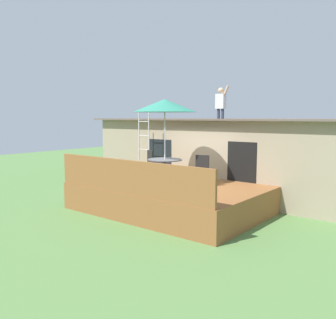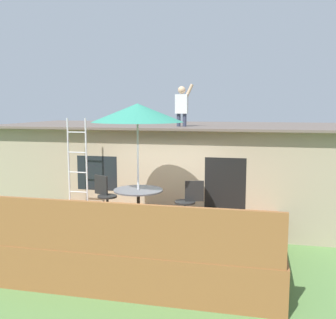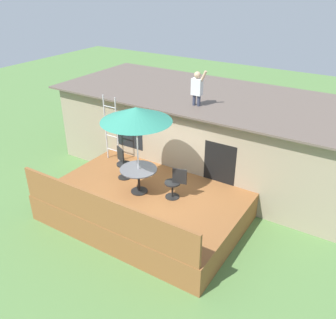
% 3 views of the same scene
% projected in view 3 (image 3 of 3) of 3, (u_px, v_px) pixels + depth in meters
% --- Properties ---
extents(ground_plane, '(40.00, 40.00, 0.00)m').
position_uv_depth(ground_plane, '(149.00, 214.00, 10.82)').
color(ground_plane, '#567F42').
extents(house, '(10.50, 4.50, 2.76)m').
position_uv_depth(house, '(206.00, 132.00, 12.89)').
color(house, gray).
rests_on(house, ground).
extents(deck, '(5.47, 3.94, 0.80)m').
position_uv_depth(deck, '(148.00, 203.00, 10.64)').
color(deck, brown).
rests_on(deck, ground).
extents(deck_railing, '(5.37, 0.08, 0.90)m').
position_uv_depth(deck_railing, '(102.00, 212.00, 8.81)').
color(deck_railing, brown).
rests_on(deck_railing, deck).
extents(patio_table, '(1.04, 1.04, 0.74)m').
position_uv_depth(patio_table, '(139.00, 174.00, 10.20)').
color(patio_table, black).
rests_on(patio_table, deck).
extents(patio_umbrella, '(1.90, 1.90, 2.54)m').
position_uv_depth(patio_umbrella, '(136.00, 114.00, 9.39)').
color(patio_umbrella, silver).
rests_on(patio_umbrella, deck).
extents(step_ladder, '(0.52, 0.04, 2.20)m').
position_uv_depth(step_ladder, '(111.00, 129.00, 11.76)').
color(step_ladder, silver).
rests_on(step_ladder, deck).
extents(person_figure, '(0.47, 0.20, 1.11)m').
position_uv_depth(person_figure, '(197.00, 86.00, 10.92)').
color(person_figure, '#33384C').
rests_on(person_figure, house).
extents(patio_chair_left, '(0.59, 0.44, 0.92)m').
position_uv_depth(patio_chair_left, '(123.00, 163.00, 11.03)').
color(patio_chair_left, black).
rests_on(patio_chair_left, deck).
extents(patio_chair_right, '(0.61, 0.44, 0.92)m').
position_uv_depth(patio_chair_right, '(175.00, 183.00, 9.99)').
color(patio_chair_right, black).
rests_on(patio_chair_right, deck).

